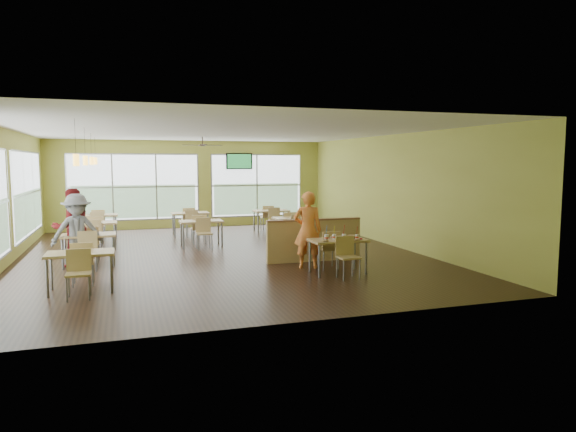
{
  "coord_description": "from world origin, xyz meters",
  "views": [
    {
      "loc": [
        -2.4,
        -13.13,
        2.41
      ],
      "look_at": [
        1.42,
        -1.27,
        1.1
      ],
      "focal_mm": 32.0,
      "sensor_mm": 36.0,
      "label": 1
    }
  ],
  "objects_px": {
    "half_wall_divider": "(314,240)",
    "food_basket": "(353,237)",
    "main_table": "(338,245)",
    "man_plaid": "(308,230)"
  },
  "relations": [
    {
      "from": "half_wall_divider",
      "to": "food_basket",
      "type": "distance_m",
      "value": 1.48
    },
    {
      "from": "main_table",
      "to": "man_plaid",
      "type": "height_order",
      "value": "man_plaid"
    },
    {
      "from": "man_plaid",
      "to": "food_basket",
      "type": "relative_size",
      "value": 6.6
    },
    {
      "from": "half_wall_divider",
      "to": "food_basket",
      "type": "height_order",
      "value": "half_wall_divider"
    },
    {
      "from": "half_wall_divider",
      "to": "man_plaid",
      "type": "bearing_deg",
      "value": -120.7
    },
    {
      "from": "main_table",
      "to": "food_basket",
      "type": "relative_size",
      "value": 5.7
    },
    {
      "from": "main_table",
      "to": "half_wall_divider",
      "type": "distance_m",
      "value": 1.45
    },
    {
      "from": "half_wall_divider",
      "to": "man_plaid",
      "type": "distance_m",
      "value": 0.92
    },
    {
      "from": "man_plaid",
      "to": "food_basket",
      "type": "distance_m",
      "value": 1.07
    },
    {
      "from": "main_table",
      "to": "man_plaid",
      "type": "bearing_deg",
      "value": 121.14
    }
  ]
}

